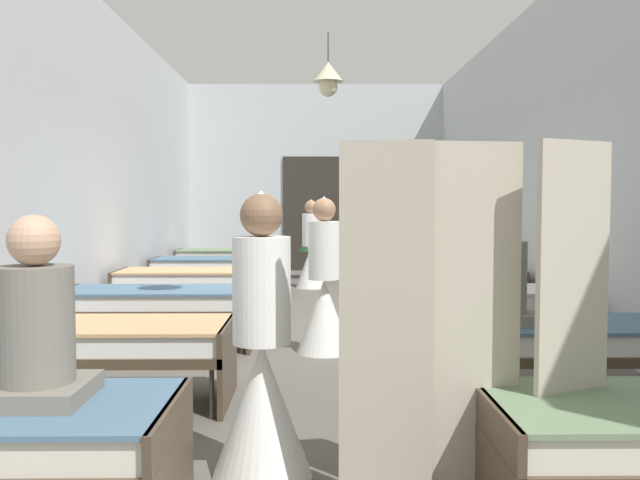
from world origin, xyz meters
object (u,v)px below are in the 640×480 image
bed_left_row_1 (96,342)px  nurse_near_aisle (311,256)px  nurse_far_aisle (324,297)px  potted_plant (315,233)px  bed_right_row_1 (550,341)px  bed_left_row_5 (229,257)px  bed_right_row_3 (445,280)px  privacy_screen (478,330)px  bed_left_row_3 (192,280)px  bed_left_row_4 (214,266)px  nurse_mid_aisle (262,376)px  bed_right_row_5 (404,256)px  patient_seated_secondary (36,332)px  bed_right_row_2 (483,302)px  patient_seated_primary (504,282)px  bed_left_row_2 (158,302)px  bed_right_row_4 (421,266)px

bed_left_row_1 → nurse_near_aisle: nurse_near_aisle is taller
nurse_far_aisle → potted_plant: nurse_far_aisle is taller
bed_left_row_1 → bed_right_row_1: (3.23, 0.00, 0.00)m
bed_left_row_5 → nurse_near_aisle: 1.88m
bed_right_row_3 → privacy_screen: (-0.95, -5.52, 0.41)m
bed_right_row_3 → nurse_far_aisle: 2.71m
bed_left_row_3 → bed_left_row_4: (0.00, 1.90, 0.00)m
nurse_near_aisle → nurse_mid_aisle: 7.78m
privacy_screen → bed_right_row_5: bearing=75.5°
bed_left_row_1 → patient_seated_secondary: size_ratio=2.37×
bed_left_row_3 → privacy_screen: (2.28, -5.52, 0.41)m
bed_left_row_1 → nurse_far_aisle: size_ratio=1.28×
bed_right_row_2 → bed_left_row_4: bearing=130.4°
potted_plant → privacy_screen: privacy_screen is taller
nurse_far_aisle → patient_seated_primary: bearing=-130.2°
nurse_near_aisle → bed_left_row_1: bearing=-40.0°
bed_left_row_2 → nurse_mid_aisle: size_ratio=1.28×
bed_left_row_4 → nurse_mid_aisle: (1.27, -6.99, 0.09)m
bed_right_row_3 → privacy_screen: size_ratio=1.12×
bed_right_row_2 → bed_right_row_3: size_ratio=1.00×
potted_plant → nurse_far_aisle: bearing=-89.4°
nurse_far_aisle → patient_seated_secondary: bearing=172.1°
potted_plant → nurse_near_aisle: bearing=-92.7°
bed_left_row_1 → bed_right_row_4: 6.55m
nurse_mid_aisle → patient_seated_secondary: bearing=-153.0°
bed_right_row_1 → bed_right_row_2: (0.00, 1.90, 0.00)m
privacy_screen → nurse_mid_aisle: bearing=148.5°
bed_left_row_3 → bed_right_row_3: same height
bed_left_row_2 → nurse_near_aisle: nurse_near_aisle is taller
patient_seated_secondary → bed_left_row_3: bearing=93.5°
bed_left_row_5 → nurse_mid_aisle: bearing=-81.9°
nurse_far_aisle → bed_left_row_2: bearing=92.5°
bed_right_row_3 → nurse_near_aisle: 3.19m
nurse_mid_aisle → bed_right_row_5: bearing=72.9°
bed_left_row_2 → nurse_far_aisle: (1.64, -0.29, 0.09)m
bed_right_row_3 → patient_seated_secondary: (-2.88, -5.66, 0.43)m
bed_right_row_1 → bed_left_row_4: bearing=119.6°
potted_plant → bed_right_row_4: bearing=-52.5°
bed_right_row_3 → bed_right_row_5: size_ratio=1.00×
bed_left_row_1 → bed_right_row_5: size_ratio=1.00×
bed_left_row_4 → nurse_far_aisle: nurse_far_aisle is taller
potted_plant → bed_right_row_3: bearing=-67.8°
bed_right_row_1 → nurse_near_aisle: size_ratio=1.28×
bed_left_row_1 → bed_left_row_5: 7.60m
bed_right_row_1 → bed_left_row_5: bearing=113.0°
nurse_mid_aisle → bed_right_row_2: bearing=53.8°
bed_right_row_1 → nurse_mid_aisle: 2.35m
nurse_mid_aisle → bed_left_row_4: bearing=95.6°
bed_right_row_4 → nurse_far_aisle: size_ratio=1.28×
bed_right_row_1 → bed_right_row_3: bearing=90.0°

